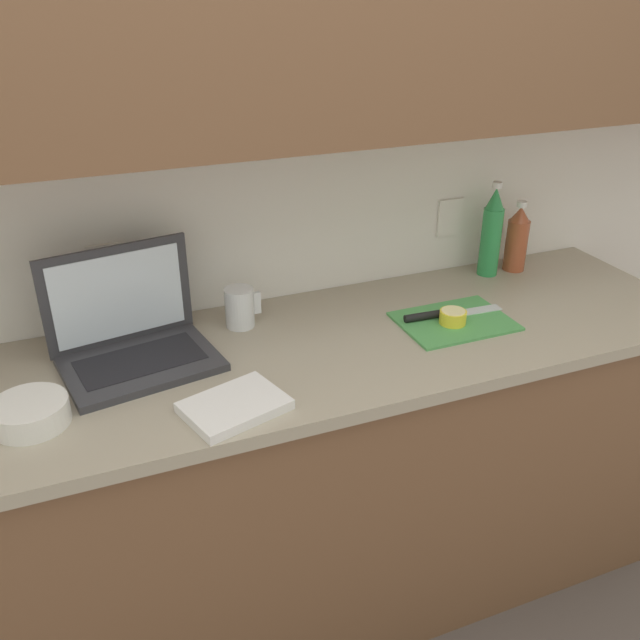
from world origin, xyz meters
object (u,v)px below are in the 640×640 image
Objects in this scene: cutting_board at (454,321)px; bowl_white at (30,413)px; knife at (436,315)px; bottle_green_soda at (491,233)px; laptop at (132,336)px; lemon_half_cut at (453,317)px; measuring_cup at (240,307)px; bottle_oil_tall at (517,239)px.

bowl_white reaches higher than cutting_board.
cutting_board is 0.05m from knife.
bowl_white is (-1.40, -0.33, -0.11)m from bottle_green_soda.
bottle_green_soda is at bearing -3.46° from laptop.
measuring_cup is at bearing 157.91° from lemon_half_cut.
lemon_half_cut is (0.02, -0.05, 0.01)m from knife.
measuring_cup is (-0.56, 0.21, 0.05)m from cutting_board.
lemon_half_cut reaches higher than cutting_board.
laptop reaches higher than measuring_cup.
laptop is at bearing 39.23° from bowl_white.
bottle_oil_tall is at bearing 34.05° from lemon_half_cut.
bottle_oil_tall is at bearing -0.00° from bottle_green_soda.
bottle_oil_tall is (0.43, 0.23, 0.09)m from knife.
bottle_green_soda is at bearing 42.24° from lemon_half_cut.
cutting_board is 0.48m from bottle_oil_tall.
bowl_white is at bearing -166.84° from bottle_green_soda.
lemon_half_cut is at bearing -19.57° from laptop.
laptop is 3.68× the size of measuring_cup.
bottle_oil_tall is at bearing -3.97° from laptop.
laptop is 1.26m from bottle_oil_tall.
measuring_cup is at bearing 3.92° from laptop.
bottle_oil_tall reaches higher than measuring_cup.
knife is 4.07× the size of lemon_half_cut.
bottle_oil_tall reaches higher than knife.
bottle_green_soda is 0.11m from bottle_oil_tall.
laptop is 1.35× the size of bottle_green_soda.
lemon_half_cut is 0.24× the size of bottle_green_soda.
lemon_half_cut is at bearing -137.76° from bottle_green_soda.
bottle_green_soda reaches higher than lemon_half_cut.
lemon_half_cut is 0.66× the size of measuring_cup.
measuring_cup is (-0.85, -0.05, -0.08)m from bottle_green_soda.
lemon_half_cut is at bearing -59.14° from knife.
measuring_cup is (-0.95, -0.05, -0.05)m from bottle_oil_tall.
cutting_board is at bearing -146.30° from bottle_oil_tall.
knife is at bearing 140.11° from cutting_board.
bowl_white is at bearing -177.18° from lemon_half_cut.
measuring_cup reaches higher than bowl_white.
cutting_board is 1.34× the size of bottle_oil_tall.
bottle_oil_tall is (1.25, 0.12, 0.04)m from laptop.
bowl_white is at bearing -167.72° from bottle_oil_tall.
bottle_green_soda is 1.44m from bowl_white.
cutting_board is 1.02× the size of bottle_green_soda.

